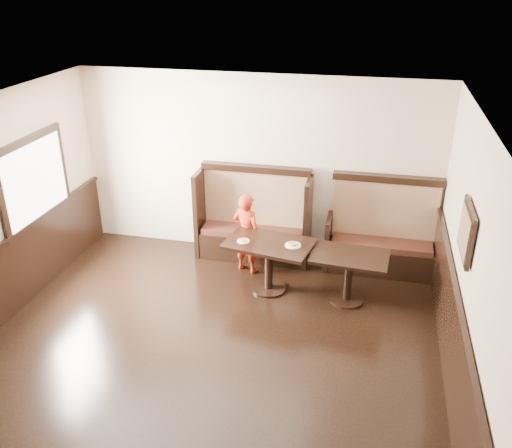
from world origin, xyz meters
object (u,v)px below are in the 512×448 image
(booth_neighbor, at_px, (382,240))
(table_main, at_px, (269,253))
(booth_main, at_px, (254,225))
(table_neighbor, at_px, (349,267))
(child, at_px, (247,233))

(booth_neighbor, bearing_deg, table_main, -148.14)
(booth_main, distance_m, table_neighbor, 1.82)
(table_neighbor, distance_m, child, 1.60)
(booth_main, bearing_deg, booth_neighbor, -0.05)
(child, bearing_deg, table_neighbor, -178.56)
(table_neighbor, bearing_deg, child, 166.35)
(booth_neighbor, bearing_deg, table_neighbor, -112.95)
(booth_neighbor, distance_m, table_main, 1.79)
(booth_neighbor, distance_m, child, 2.01)
(booth_neighbor, distance_m, table_neighbor, 1.07)
(table_main, height_order, table_neighbor, table_main)
(table_main, xyz_separation_m, table_neighbor, (1.10, -0.04, -0.05))
(table_main, distance_m, table_neighbor, 1.10)
(booth_main, relative_size, booth_neighbor, 1.06)
(booth_main, distance_m, child, 0.51)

